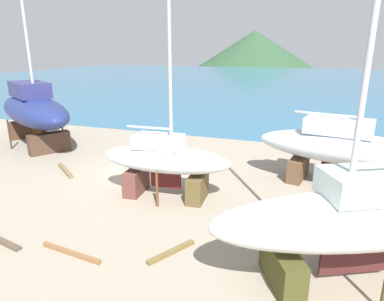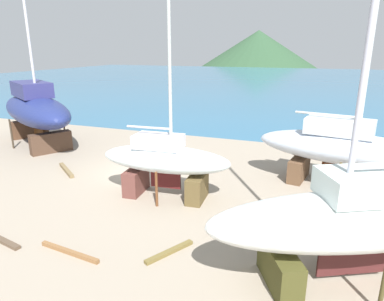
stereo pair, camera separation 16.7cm
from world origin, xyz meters
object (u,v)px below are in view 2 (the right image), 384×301
(sailboat_far_slipway, at_px, (36,109))
(sailboat_mid_port, at_px, (165,161))
(sailboat_small_center, at_px, (359,219))
(sailboat_large_starboard, at_px, (345,148))

(sailboat_far_slipway, bearing_deg, sailboat_mid_port, 8.35)
(sailboat_far_slipway, relative_size, sailboat_small_center, 1.30)
(sailboat_far_slipway, height_order, sailboat_mid_port, sailboat_far_slipway)
(sailboat_far_slipway, distance_m, sailboat_large_starboard, 20.28)
(sailboat_far_slipway, bearing_deg, sailboat_small_center, 7.58)
(sailboat_small_center, xyz_separation_m, sailboat_mid_port, (-7.78, 3.56, -0.25))
(sailboat_mid_port, bearing_deg, sailboat_large_starboard, 23.60)
(sailboat_far_slipway, height_order, sailboat_large_starboard, sailboat_far_slipway)
(sailboat_small_center, bearing_deg, sailboat_far_slipway, -50.59)
(sailboat_far_slipway, height_order, sailboat_small_center, sailboat_far_slipway)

